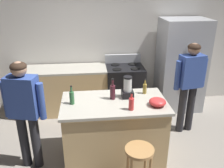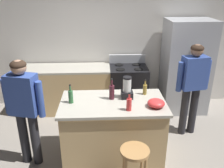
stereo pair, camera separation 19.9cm
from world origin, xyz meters
TOP-DOWN VIEW (x-y plane):
  - ground_plane at (0.00, 0.00)m, footprint 14.00×14.00m
  - back_wall at (0.00, 1.95)m, footprint 8.00×0.10m
  - kitchen_island at (0.00, 0.00)m, footprint 1.51×0.85m
  - back_counter_run at (-0.80, 1.55)m, footprint 2.00×0.64m
  - refrigerator at (1.56, 1.50)m, footprint 0.90×0.73m
  - stove_range at (0.39, 1.52)m, footprint 0.76×0.65m
  - person_by_island_left at (-1.22, -0.07)m, footprint 0.59×0.31m
  - person_by_sink_right at (1.37, 0.59)m, footprint 0.60×0.29m
  - bar_stool at (0.23, -0.71)m, footprint 0.36×0.36m
  - blender_appliance at (0.21, 0.13)m, footprint 0.17×0.17m
  - bottle_wine at (-0.01, 0.10)m, footprint 0.08×0.08m
  - bottle_olive_oil at (-0.59, 0.00)m, footprint 0.07×0.07m
  - bottle_soda at (0.20, -0.25)m, footprint 0.07×0.07m
  - bottle_vinegar at (0.50, 0.23)m, footprint 0.06×0.06m
  - mixing_bowl at (0.58, -0.17)m, footprint 0.24×0.24m

SIDE VIEW (x-z plane):
  - ground_plane at x=0.00m, z-range 0.00..0.00m
  - back_counter_run at x=-0.80m, z-range 0.00..0.95m
  - kitchen_island at x=0.00m, z-range 0.00..0.95m
  - stove_range at x=0.39m, z-range -0.08..1.05m
  - bar_stool at x=0.23m, z-range 0.18..0.84m
  - refrigerator at x=1.56m, z-range 0.00..1.89m
  - person_by_island_left at x=-1.22m, z-range 0.17..1.78m
  - person_by_sink_right at x=1.37m, z-range 0.17..1.80m
  - mixing_bowl at x=0.58m, z-range 0.95..1.06m
  - bottle_vinegar at x=0.50m, z-range 0.92..1.15m
  - bottle_soda at x=0.20m, z-range 0.91..1.17m
  - bottle_olive_oil at x=-0.59m, z-range 0.91..1.19m
  - bottle_wine at x=-0.01m, z-range 0.91..1.22m
  - blender_appliance at x=0.21m, z-range 0.92..1.25m
  - back_wall at x=0.00m, z-range 0.00..2.70m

